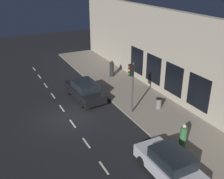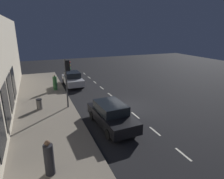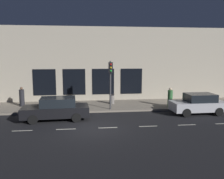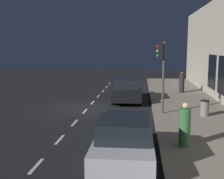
{
  "view_description": "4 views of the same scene",
  "coord_description": "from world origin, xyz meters",
  "px_view_note": "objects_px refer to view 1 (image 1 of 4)",
  "views": [
    {
      "loc": [
        -4.83,
        -16.71,
        9.9
      ],
      "look_at": [
        3.07,
        -1.14,
        2.11
      ],
      "focal_mm": 42.43,
      "sensor_mm": 36.0,
      "label": 1
    },
    {
      "loc": [
        6.7,
        13.39,
        6.25
      ],
      "look_at": [
        1.23,
        -0.09,
        1.71
      ],
      "focal_mm": 31.02,
      "sensor_mm": 36.0,
      "label": 2
    },
    {
      "loc": [
        -14.25,
        0.41,
        4.5
      ],
      "look_at": [
        2.86,
        -1.6,
        2.01
      ],
      "focal_mm": 37.8,
      "sensor_mm": 36.0,
      "label": 3
    },
    {
      "loc": [
        3.3,
        -16.93,
        3.75
      ],
      "look_at": [
        1.79,
        -2.61,
        1.58
      ],
      "focal_mm": 44.67,
      "sensor_mm": 36.0,
      "label": 4
    }
  ],
  "objects_px": {
    "trash_bin": "(159,103)",
    "pedestrian_0": "(112,69)",
    "traffic_light": "(132,78)",
    "parked_car_0": "(85,90)",
    "pedestrian_1": "(183,137)",
    "parked_car_1": "(170,164)"
  },
  "relations": [
    {
      "from": "pedestrian_0",
      "to": "pedestrian_1",
      "type": "height_order",
      "value": "pedestrian_0"
    },
    {
      "from": "pedestrian_1",
      "to": "traffic_light",
      "type": "bearing_deg",
      "value": 133.48
    },
    {
      "from": "traffic_light",
      "to": "pedestrian_1",
      "type": "xyz_separation_m",
      "value": [
        0.53,
        -5.2,
        -2.03
      ]
    },
    {
      "from": "trash_bin",
      "to": "pedestrian_0",
      "type": "bearing_deg",
      "value": 90.82
    },
    {
      "from": "traffic_light",
      "to": "pedestrian_1",
      "type": "distance_m",
      "value": 5.61
    },
    {
      "from": "traffic_light",
      "to": "trash_bin",
      "type": "xyz_separation_m",
      "value": [
        2.3,
        -0.38,
        -2.34
      ]
    },
    {
      "from": "pedestrian_1",
      "to": "parked_car_0",
      "type": "bearing_deg",
      "value": 143.46
    },
    {
      "from": "parked_car_0",
      "to": "parked_car_1",
      "type": "relative_size",
      "value": 1.13
    },
    {
      "from": "parked_car_0",
      "to": "parked_car_1",
      "type": "distance_m",
      "value": 10.76
    },
    {
      "from": "traffic_light",
      "to": "parked_car_1",
      "type": "distance_m",
      "value": 7.19
    },
    {
      "from": "pedestrian_1",
      "to": "trash_bin",
      "type": "xyz_separation_m",
      "value": [
        1.77,
        4.82,
        -0.32
      ]
    },
    {
      "from": "traffic_light",
      "to": "pedestrian_1",
      "type": "height_order",
      "value": "traffic_light"
    },
    {
      "from": "pedestrian_0",
      "to": "parked_car_0",
      "type": "bearing_deg",
      "value": -62.81
    },
    {
      "from": "parked_car_0",
      "to": "trash_bin",
      "type": "distance_m",
      "value": 6.26
    },
    {
      "from": "pedestrian_0",
      "to": "trash_bin",
      "type": "xyz_separation_m",
      "value": [
        0.11,
        -7.86,
        -0.33
      ]
    },
    {
      "from": "parked_car_1",
      "to": "traffic_light",
      "type": "bearing_deg",
      "value": 76.0
    },
    {
      "from": "pedestrian_1",
      "to": "trash_bin",
      "type": "relative_size",
      "value": 1.93
    },
    {
      "from": "traffic_light",
      "to": "pedestrian_0",
      "type": "xyz_separation_m",
      "value": [
        2.19,
        7.48,
        -2.01
      ]
    },
    {
      "from": "parked_car_0",
      "to": "trash_bin",
      "type": "bearing_deg",
      "value": -48.57
    },
    {
      "from": "pedestrian_1",
      "to": "parked_car_1",
      "type": "bearing_deg",
      "value": -107.52
    },
    {
      "from": "traffic_light",
      "to": "parked_car_0",
      "type": "xyz_separation_m",
      "value": [
        -2.09,
        4.07,
        -2.13
      ]
    },
    {
      "from": "pedestrian_0",
      "to": "trash_bin",
      "type": "height_order",
      "value": "pedestrian_0"
    }
  ]
}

